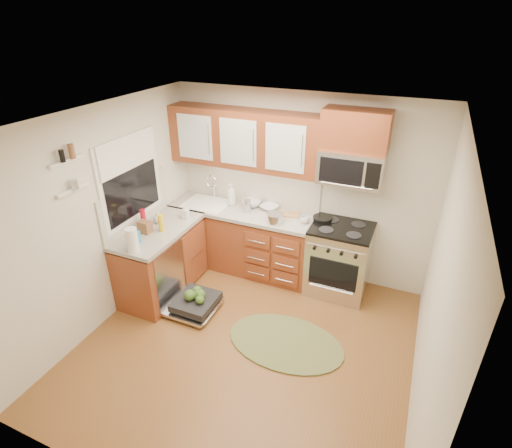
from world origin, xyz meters
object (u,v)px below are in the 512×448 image
at_px(dishwasher, 193,303).
at_px(bowl_a, 269,207).
at_px(skillet, 323,218).
at_px(cup, 305,220).
at_px(cutting_board, 289,214).
at_px(sink, 207,212).
at_px(bowl_b, 251,203).
at_px(microwave, 351,167).
at_px(upper_cabinets, 244,139).
at_px(paper_towel_roll, 132,240).
at_px(stock_pot, 275,218).
at_px(range, 339,259).
at_px(rug, 285,342).

xyz_separation_m(dishwasher, bowl_a, (0.49, 1.30, 0.85)).
relative_size(skillet, cup, 2.19).
xyz_separation_m(skillet, cutting_board, (-0.46, 0.03, -0.04)).
distance_m(skillet, bowl_a, 0.77).
height_order(sink, bowl_b, bowl_b).
height_order(microwave, skillet, microwave).
height_order(bowl_a, cup, cup).
relative_size(upper_cabinets, dishwasher, 2.93).
bearing_deg(upper_cabinets, bowl_a, 4.00).
height_order(bowl_b, cup, cup).
distance_m(cutting_board, paper_towel_roll, 2.05).
relative_size(skillet, stock_pot, 1.16).
bearing_deg(skillet, range, -18.40).
height_order(dishwasher, cup, cup).
height_order(sink, cup, cup).
bearing_deg(bowl_b, bowl_a, 0.00).
xyz_separation_m(range, microwave, (0.00, 0.12, 1.23)).
bearing_deg(cutting_board, microwave, 0.00).
bearing_deg(rug, bowl_a, 118.78).
distance_m(cutting_board, bowl_b, 0.58).
distance_m(upper_cabinets, paper_towel_roll, 1.90).
xyz_separation_m(sink, paper_towel_roll, (-0.12, -1.44, 0.27)).
height_order(stock_pot, bowl_b, stock_pot).
bearing_deg(dishwasher, range, 36.27).
bearing_deg(rug, stock_pot, 117.81).
relative_size(microwave, cutting_board, 2.76).
bearing_deg(upper_cabinets, cutting_board, -2.15).
height_order(paper_towel_roll, bowl_a, paper_towel_roll).
relative_size(stock_pot, cutting_board, 0.79).
xyz_separation_m(microwave, cutting_board, (-0.74, 0.00, -0.77)).
height_order(sink, skillet, skillet).
height_order(microwave, dishwasher, microwave).
bearing_deg(upper_cabinets, cup, -10.53).
xyz_separation_m(microwave, rug, (-0.29, -1.34, -1.69)).
xyz_separation_m(upper_cabinets, dishwasher, (-0.13, -1.27, -1.77)).
bearing_deg(stock_pot, sink, 171.47).
bearing_deg(cup, bowl_b, 166.78).
bearing_deg(dishwasher, microwave, 39.07).
distance_m(stock_pot, bowl_a, 0.41).
relative_size(rug, skillet, 5.31).
relative_size(rug, cup, 11.61).
bearing_deg(cup, cutting_board, 150.47).
relative_size(range, bowl_b, 3.47).
relative_size(microwave, skillet, 3.03).
distance_m(range, rug, 1.33).
height_order(upper_cabinets, dishwasher, upper_cabinets).
distance_m(upper_cabinets, microwave, 1.42).
relative_size(upper_cabinets, skillet, 8.18).
relative_size(stock_pot, cup, 1.89).
xyz_separation_m(microwave, skillet, (-0.28, -0.03, -0.73)).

